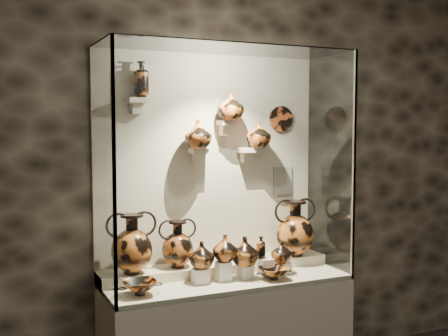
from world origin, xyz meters
The scene contains 35 objects.
wall_back centered at (0.00, 2.50, 1.60)m, with size 5.00×0.02×3.20m, color black.
front_tier centered at (0.00, 2.18, 0.82)m, with size 1.68×0.58×0.03m, color beige.
rear_tier centered at (0.00, 2.35, 0.85)m, with size 1.70×0.25×0.10m, color beige.
back_panel centered at (0.00, 2.50, 1.60)m, with size 1.70×0.03×1.60m, color beige.
glass_front centered at (0.00, 1.88, 1.60)m, with size 1.70×0.01×1.60m, color white.
glass_left centered at (-0.85, 2.18, 1.60)m, with size 0.01×0.60×1.60m, color white.
glass_right centered at (0.85, 2.18, 1.60)m, with size 0.01×0.60×1.60m, color white.
glass_top centered at (0.00, 2.18, 2.40)m, with size 1.70×0.60×0.01m, color white.
frame_post_left centered at (-0.84, 1.89, 1.60)m, with size 0.02×0.02×1.60m, color gray.
frame_post_right centered at (0.84, 1.89, 1.60)m, with size 0.02×0.02×1.60m, color gray.
pedestal_a centered at (-0.22, 2.13, 0.88)m, with size 0.09×0.09×0.10m, color silver.
pedestal_b centered at (-0.05, 2.13, 0.90)m, with size 0.09×0.09×0.13m, color silver.
pedestal_c centered at (0.12, 2.13, 0.88)m, with size 0.09×0.09×0.09m, color silver.
pedestal_d centered at (0.28, 2.13, 0.89)m, with size 0.09×0.09×0.12m, color silver.
pedestal_e centered at (0.42, 2.13, 0.87)m, with size 0.09×0.09×0.08m, color silver.
bracket_ul centered at (-0.55, 2.42, 2.05)m, with size 0.14×0.12×0.04m, color beige.
bracket_ca centered at (-0.10, 2.42, 1.70)m, with size 0.14×0.12×0.04m, color beige.
bracket_cb centered at (0.10, 2.42, 1.90)m, with size 0.10×0.12×0.04m, color beige.
bracket_cc centered at (0.28, 2.42, 1.70)m, with size 0.14×0.12×0.04m, color beige.
amphora_left centered at (-0.63, 2.31, 1.10)m, with size 0.32×0.32×0.40m, color #AF5D21, non-canonical shape.
amphora_mid centered at (-0.30, 2.34, 1.06)m, with size 0.26×0.26×0.33m, color #A9501D, non-canonical shape.
amphora_right centered at (0.62, 2.30, 1.11)m, with size 0.34×0.34×0.42m, color #AF5D21, non-canonical shape.
jug_a centered at (-0.20, 2.15, 1.02)m, with size 0.17×0.17×0.18m, color #AF5D21.
jug_b centered at (-0.03, 2.14, 1.05)m, with size 0.17×0.17×0.18m, color #A9501D.
jug_c centered at (0.11, 2.11, 1.02)m, with size 0.19×0.19×0.20m, color #AF5D21.
jug_e centered at (0.40, 2.12, 0.99)m, with size 0.15×0.15×0.16m, color #AF5D21.
lekythos_small centered at (0.25, 2.15, 1.04)m, with size 0.08×0.08×0.18m, color #A9501D, non-canonical shape.
kylix_left centered at (-0.65, 2.05, 0.89)m, with size 0.28×0.23×0.11m, color #A9501D, non-canonical shape.
kylix_right centered at (0.28, 2.01, 0.88)m, with size 0.26×0.22×0.10m, color #AF5D21, non-canonical shape.
lekythos_tall centered at (-0.52, 2.42, 2.20)m, with size 0.11×0.11×0.27m, color #AF5D21, non-canonical shape.
ovoid_vase_a centered at (-0.13, 2.37, 1.82)m, with size 0.19×0.19×0.20m, color #A9501D.
ovoid_vase_b centered at (0.12, 2.37, 2.02)m, with size 0.19×0.19×0.20m, color #A9501D.
ovoid_vase_c centered at (0.35, 2.38, 1.81)m, with size 0.18×0.18×0.19m, color #A9501D.
wall_plate centered at (0.59, 2.47, 1.93)m, with size 0.20×0.20×0.02m, color #B14E22.
info_placard centered at (0.61, 2.47, 1.45)m, with size 0.16×0.01×0.22m, color beige.
Camera 1 is at (-1.58, -1.28, 1.89)m, focal length 45.00 mm.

